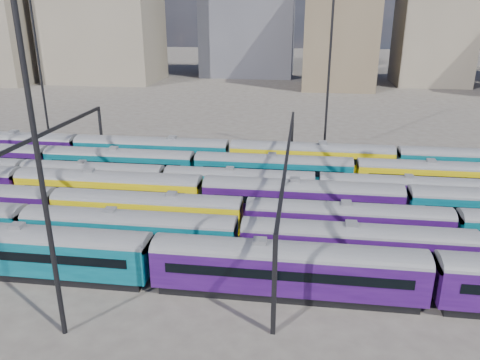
# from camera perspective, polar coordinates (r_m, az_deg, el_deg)

# --- Properties ---
(ground) EXTENTS (500.00, 500.00, 0.00)m
(ground) POSITION_cam_1_polar(r_m,az_deg,el_deg) (54.19, -5.11, -4.10)
(ground) COLOR #463F3B
(ground) RESTS_ON ground
(rake_0) EXTENTS (134.17, 3.27, 5.52)m
(rake_0) POSITION_cam_1_polar(r_m,az_deg,el_deg) (39.72, 22.43, -10.53)
(rake_0) COLOR black
(rake_0) RESTS_ON ground
(rake_1) EXTENTS (104.37, 3.06, 5.15)m
(rake_1) POSITION_cam_1_polar(r_m,az_deg,el_deg) (43.10, 13.96, -7.33)
(rake_1) COLOR black
(rake_1) RESTS_ON ground
(rake_2) EXTENTS (142.95, 2.99, 5.03)m
(rake_2) POSITION_cam_1_polar(r_m,az_deg,el_deg) (49.86, -11.28, -3.33)
(rake_2) COLOR black
(rake_2) RESTS_ON ground
(rake_3) EXTENTS (132.54, 3.23, 5.45)m
(rake_3) POSITION_cam_1_polar(r_m,az_deg,el_deg) (52.96, -4.59, -1.31)
(rake_3) COLOR black
(rake_3) RESTS_ON ground
(rake_4) EXTENTS (112.52, 2.75, 4.61)m
(rake_4) POSITION_cam_1_polar(r_m,az_deg,el_deg) (59.10, -9.21, 0.33)
(rake_4) COLOR black
(rake_4) RESTS_ON ground
(rake_5) EXTENTS (104.48, 3.06, 5.16)m
(rake_5) POSITION_cam_1_polar(r_m,az_deg,el_deg) (61.40, 4.04, 1.58)
(rake_5) COLOR black
(rake_5) RESTS_ON ground
(rake_6) EXTENTS (114.37, 3.35, 5.65)m
(rake_6) POSITION_cam_1_polar(r_m,az_deg,el_deg) (65.99, 8.63, 2.96)
(rake_6) COLOR black
(rake_6) RESTS_ON ground
(gantry_1) EXTENTS (0.35, 40.35, 8.03)m
(gantry_1) POSITION_cam_1_polar(r_m,az_deg,el_deg) (59.50, -24.50, 3.30)
(gantry_1) COLOR black
(gantry_1) RESTS_ON ground
(gantry_2) EXTENTS (0.35, 40.35, 8.03)m
(gantry_2) POSITION_cam_1_polar(r_m,az_deg,el_deg) (50.54, 5.79, 2.31)
(gantry_2) COLOR black
(gantry_2) RESTS_ON ground
(mast_1) EXTENTS (1.40, 0.50, 25.60)m
(mast_1) POSITION_cam_1_polar(r_m,az_deg,el_deg) (81.87, -23.29, 12.77)
(mast_1) COLOR black
(mast_1) RESTS_ON ground
(mast_2) EXTENTS (1.40, 0.50, 25.60)m
(mast_2) POSITION_cam_1_polar(r_m,az_deg,el_deg) (31.93, -23.57, 3.62)
(mast_2) COLOR black
(mast_2) RESTS_ON ground
(mast_3) EXTENTS (1.40, 0.50, 25.60)m
(mast_3) POSITION_cam_1_polar(r_m,az_deg,el_deg) (72.69, 10.82, 13.28)
(mast_3) COLOR black
(mast_3) RESTS_ON ground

